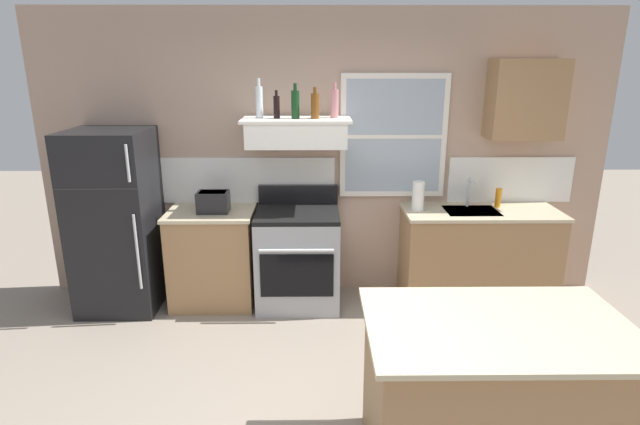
% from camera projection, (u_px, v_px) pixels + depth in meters
% --- Properties ---
extents(back_wall, '(5.40, 0.11, 2.70)m').
position_uv_depth(back_wall, '(327.00, 156.00, 4.85)').
color(back_wall, tan).
rests_on(back_wall, ground_plane).
extents(refrigerator, '(0.70, 0.72, 1.66)m').
position_uv_depth(refrigerator, '(116.00, 221.00, 4.61)').
color(refrigerator, black).
rests_on(refrigerator, ground_plane).
extents(counter_left_of_stove, '(0.79, 0.63, 0.91)m').
position_uv_depth(counter_left_of_stove, '(213.00, 257.00, 4.78)').
color(counter_left_of_stove, '#9E754C').
rests_on(counter_left_of_stove, ground_plane).
extents(toaster, '(0.30, 0.20, 0.19)m').
position_uv_depth(toaster, '(213.00, 202.00, 4.59)').
color(toaster, black).
rests_on(toaster, counter_left_of_stove).
extents(stove_range, '(0.76, 0.69, 1.09)m').
position_uv_depth(stove_range, '(298.00, 257.00, 4.75)').
color(stove_range, '#9EA0A5').
rests_on(stove_range, ground_plane).
extents(range_hood_shelf, '(0.96, 0.52, 0.24)m').
position_uv_depth(range_hood_shelf, '(297.00, 132.00, 4.51)').
color(range_hood_shelf, white).
extents(bottle_clear_tall, '(0.06, 0.06, 0.34)m').
position_uv_depth(bottle_clear_tall, '(259.00, 101.00, 4.45)').
color(bottle_clear_tall, silver).
rests_on(bottle_clear_tall, range_hood_shelf).
extents(bottle_balsamic_dark, '(0.06, 0.06, 0.24)m').
position_uv_depth(bottle_balsamic_dark, '(277.00, 107.00, 4.44)').
color(bottle_balsamic_dark, black).
rests_on(bottle_balsamic_dark, range_hood_shelf).
extents(bottle_dark_green_wine, '(0.07, 0.07, 0.30)m').
position_uv_depth(bottle_dark_green_wine, '(295.00, 104.00, 4.40)').
color(bottle_dark_green_wine, '#143819').
rests_on(bottle_dark_green_wine, range_hood_shelf).
extents(bottle_amber_wine, '(0.07, 0.07, 0.27)m').
position_uv_depth(bottle_amber_wine, '(315.00, 105.00, 4.40)').
color(bottle_amber_wine, brown).
rests_on(bottle_amber_wine, range_hood_shelf).
extents(bottle_rose_pink, '(0.07, 0.07, 0.31)m').
position_uv_depth(bottle_rose_pink, '(335.00, 103.00, 4.46)').
color(bottle_rose_pink, '#C67F84').
rests_on(bottle_rose_pink, range_hood_shelf).
extents(counter_right_with_sink, '(1.43, 0.63, 0.91)m').
position_uv_depth(counter_right_with_sink, '(477.00, 256.00, 4.81)').
color(counter_right_with_sink, '#9E754C').
rests_on(counter_right_with_sink, ground_plane).
extents(sink_faucet, '(0.03, 0.17, 0.28)m').
position_uv_depth(sink_faucet, '(469.00, 189.00, 4.72)').
color(sink_faucet, silver).
rests_on(sink_faucet, counter_right_with_sink).
extents(paper_towel_roll, '(0.11, 0.11, 0.27)m').
position_uv_depth(paper_towel_roll, '(418.00, 196.00, 4.63)').
color(paper_towel_roll, white).
rests_on(paper_towel_roll, counter_right_with_sink).
extents(dish_soap_bottle, '(0.06, 0.06, 0.18)m').
position_uv_depth(dish_soap_bottle, '(498.00, 198.00, 4.75)').
color(dish_soap_bottle, orange).
rests_on(dish_soap_bottle, counter_right_with_sink).
extents(kitchen_island, '(1.40, 0.90, 0.91)m').
position_uv_depth(kitchen_island, '(491.00, 397.00, 2.78)').
color(kitchen_island, '#9E754C').
rests_on(kitchen_island, ground_plane).
extents(upper_cabinet_right, '(0.64, 0.32, 0.70)m').
position_uv_depth(upper_cabinet_right, '(526.00, 99.00, 4.53)').
color(upper_cabinet_right, '#9E754C').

